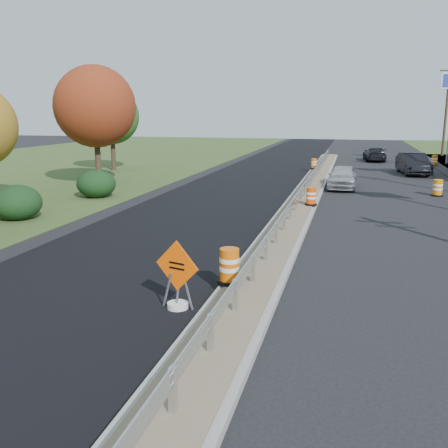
% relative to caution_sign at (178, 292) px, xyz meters
% --- Properties ---
extents(ground, '(140.00, 140.00, 0.00)m').
position_rel_caution_sign_xyz_m(ground, '(1.45, 7.73, -0.42)').
color(ground, black).
rests_on(ground, ground).
extents(milled_overlay, '(7.20, 120.00, 0.01)m').
position_rel_caution_sign_xyz_m(milled_overlay, '(-2.95, 17.73, -0.42)').
color(milled_overlay, black).
rests_on(milled_overlay, ground).
extents(median, '(1.60, 55.00, 0.23)m').
position_rel_caution_sign_xyz_m(median, '(1.45, 15.73, -0.31)').
color(median, gray).
rests_on(median, ground).
extents(guardrail, '(0.10, 46.15, 0.72)m').
position_rel_caution_sign_xyz_m(guardrail, '(1.45, 16.73, 0.30)').
color(guardrail, silver).
rests_on(guardrail, median).
extents(utility_pole_north, '(1.90, 0.26, 9.40)m').
position_rel_caution_sign_xyz_m(utility_pole_north, '(12.95, 46.73, 4.51)').
color(utility_pole_north, '#473523').
rests_on(utility_pole_north, ground).
extents(hedge_mid, '(2.09, 2.09, 1.52)m').
position_rel_caution_sign_xyz_m(hedge_mid, '(-10.05, 7.73, 0.34)').
color(hedge_mid, black).
rests_on(hedge_mid, ground).
extents(hedge_north, '(2.09, 2.09, 1.52)m').
position_rel_caution_sign_xyz_m(hedge_north, '(-9.55, 13.73, 0.34)').
color(hedge_north, black).
rests_on(hedge_north, ground).
extents(tree_near_red, '(4.95, 4.95, 7.35)m').
position_rel_caution_sign_xyz_m(tree_near_red, '(-11.55, 17.73, 4.44)').
color(tree_near_red, '#473523').
rests_on(tree_near_red, ground).
extents(tree_near_back, '(4.29, 4.29, 6.37)m').
position_rel_caution_sign_xyz_m(tree_near_back, '(-14.55, 25.73, 3.79)').
color(tree_near_back, '#473523').
rests_on(tree_near_back, ground).
extents(caution_sign, '(1.16, 0.50, 1.66)m').
position_rel_caution_sign_xyz_m(caution_sign, '(0.00, 0.00, 0.00)').
color(caution_sign, white).
rests_on(caution_sign, ground).
extents(barrel_median_near, '(0.63, 0.63, 0.92)m').
position_rel_caution_sign_xyz_m(barrel_median_near, '(0.90, 1.43, 0.25)').
color(barrel_median_near, black).
rests_on(barrel_median_near, median).
extents(barrel_median_mid, '(0.57, 0.57, 0.84)m').
position_rel_caution_sign_xyz_m(barrel_median_mid, '(2.00, 13.14, 0.21)').
color(barrel_median_mid, black).
rests_on(barrel_median_mid, median).
extents(barrel_median_far, '(0.54, 0.54, 0.80)m').
position_rel_caution_sign_xyz_m(barrel_median_far, '(0.90, 28.88, 0.19)').
color(barrel_median_far, black).
rests_on(barrel_median_far, median).
extents(barrel_shoulder_near, '(0.62, 0.62, 0.92)m').
position_rel_caution_sign_xyz_m(barrel_shoulder_near, '(8.45, 18.91, 0.02)').
color(barrel_shoulder_near, black).
rests_on(barrel_shoulder_near, ground).
extents(barrel_shoulder_far, '(0.63, 0.63, 0.92)m').
position_rel_caution_sign_xyz_m(barrel_shoulder_far, '(10.65, 35.80, 0.02)').
color(barrel_shoulder_far, black).
rests_on(barrel_shoulder_far, ground).
extents(car_silver, '(1.79, 4.18, 1.41)m').
position_rel_caution_sign_xyz_m(car_silver, '(3.28, 20.52, 0.28)').
color(car_silver, silver).
rests_on(car_silver, ground).
extents(car_dark_mid, '(2.29, 5.01, 1.59)m').
position_rel_caution_sign_xyz_m(car_dark_mid, '(8.21, 29.07, 0.37)').
color(car_dark_mid, black).
rests_on(car_dark_mid, ground).
extents(car_dark_far, '(2.16, 4.70, 1.33)m').
position_rel_caution_sign_xyz_m(car_dark_far, '(5.79, 39.20, 0.24)').
color(car_dark_far, black).
rests_on(car_dark_far, ground).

